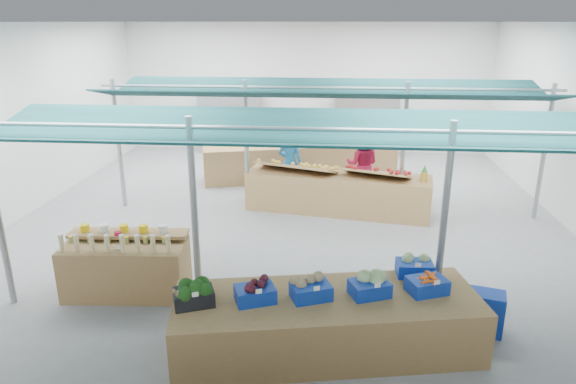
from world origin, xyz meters
name	(u,v)px	position (x,y,z in m)	size (l,w,h in m)	color
floor	(289,218)	(0.00, 0.00, 0.00)	(13.00, 13.00, 0.00)	slate
hall	(294,91)	(0.00, 1.44, 2.65)	(13.00, 13.00, 13.00)	silver
pole_grid	(321,161)	(0.75, -1.75, 1.81)	(10.00, 4.60, 3.00)	gray
awnings	(322,108)	(0.75, -1.75, 2.78)	(9.50, 7.08, 0.30)	black
back_shelving_left	(230,123)	(-2.50, 6.00, 1.00)	(2.00, 0.50, 2.00)	#B23F33
back_shelving_right	(366,125)	(2.00, 6.00, 1.00)	(2.00, 0.50, 2.00)	#B23F33
bottle_shelf	(127,266)	(-2.31, -3.51, 0.46)	(1.98, 1.27, 1.13)	olive
veg_counter	(327,323)	(0.94, -4.77, 0.39)	(4.01, 1.34, 0.78)	olive
fruit_counter	(338,193)	(1.09, 0.57, 0.45)	(4.19, 1.00, 0.90)	olive
far_counter	(300,161)	(0.04, 3.22, 0.48)	(5.37, 1.07, 0.97)	olive
crate_stack	(484,312)	(3.15, -4.16, 0.31)	(0.51, 0.36, 0.61)	#0E309D
vendor_left	(290,163)	(-0.11, 1.67, 0.84)	(0.61, 0.40, 1.67)	#17619A
vendor_right	(362,165)	(1.69, 1.67, 0.84)	(0.81, 0.63, 1.67)	maroon
crate_broccoli	(194,293)	(-0.76, -5.09, 0.94)	(0.59, 0.51, 0.35)	black
crate_beets	(255,292)	(0.01, -4.94, 0.91)	(0.59, 0.51, 0.29)	#0E309D
crate_celeriac	(311,288)	(0.72, -4.81, 0.92)	(0.59, 0.51, 0.31)	#0E309D
crate_cabbage	(370,284)	(1.48, -4.66, 0.94)	(0.59, 0.51, 0.35)	#0E309D
crate_carrots	(427,285)	(2.25, -4.51, 0.89)	(0.59, 0.51, 0.29)	#0E309D
sparrow	(178,293)	(-0.91, -5.26, 1.03)	(0.12, 0.09, 0.11)	brown
pole_ribbon	(118,235)	(-2.32, -3.68, 1.08)	(0.12, 0.12, 0.28)	#AE0B26
apple_heap_yellow	(295,165)	(0.09, 0.64, 1.06)	(2.02, 1.29, 0.27)	#997247
apple_heap_red	(376,171)	(1.91, 0.33, 1.06)	(1.65, 1.16, 0.27)	#997247
pineapple	(424,174)	(2.94, 0.15, 1.08)	(0.14, 0.14, 0.39)	#8C6019
crate_extra	(415,265)	(2.15, -4.02, 0.93)	(0.52, 0.41, 0.32)	#0E309D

